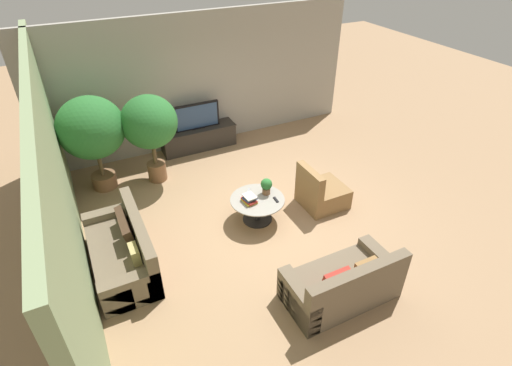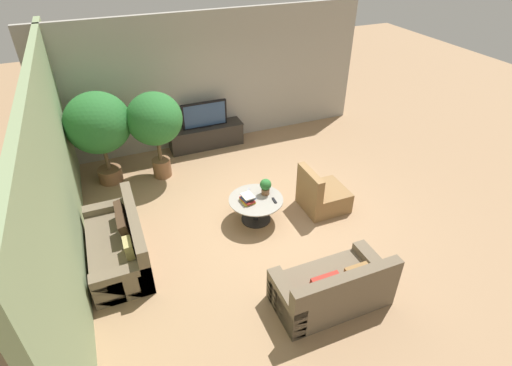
# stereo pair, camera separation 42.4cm
# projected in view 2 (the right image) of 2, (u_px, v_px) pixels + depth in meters

# --- Properties ---
(ground_plane) EXTENTS (24.00, 24.00, 0.00)m
(ground_plane) POSITION_uv_depth(u_px,v_px,m) (268.00, 213.00, 7.48)
(ground_plane) COLOR #9E7A56
(back_wall_stone) EXTENTS (7.40, 0.12, 3.00)m
(back_wall_stone) POSITION_uv_depth(u_px,v_px,m) (212.00, 79.00, 9.13)
(back_wall_stone) COLOR #A39E93
(back_wall_stone) RESTS_ON ground
(side_wall_left) EXTENTS (0.12, 7.40, 3.00)m
(side_wall_left) POSITION_uv_depth(u_px,v_px,m) (58.00, 177.00, 5.76)
(side_wall_left) COLOR gray
(side_wall_left) RESTS_ON ground
(media_console) EXTENTS (1.76, 0.50, 0.52)m
(media_console) POSITION_uv_depth(u_px,v_px,m) (206.00, 136.00, 9.47)
(media_console) COLOR #2D2823
(media_console) RESTS_ON ground
(television) EXTENTS (1.06, 0.13, 0.60)m
(television) POSITION_uv_depth(u_px,v_px,m) (204.00, 115.00, 9.17)
(television) COLOR black
(television) RESTS_ON media_console
(coffee_table) EXTENTS (0.97, 0.97, 0.46)m
(coffee_table) POSITION_uv_depth(u_px,v_px,m) (256.00, 205.00, 7.14)
(coffee_table) COLOR black
(coffee_table) RESTS_ON ground
(couch_by_wall) EXTENTS (0.84, 1.87, 0.84)m
(couch_by_wall) POSITION_uv_depth(u_px,v_px,m) (119.00, 245.00, 6.33)
(couch_by_wall) COLOR brown
(couch_by_wall) RESTS_ON ground
(couch_near_entry) EXTENTS (1.62, 0.84, 0.84)m
(couch_near_entry) POSITION_uv_depth(u_px,v_px,m) (333.00, 289.00, 5.60)
(couch_near_entry) COLOR brown
(couch_near_entry) RESTS_ON ground
(armchair_wicker) EXTENTS (0.80, 0.76, 0.86)m
(armchair_wicker) POSITION_uv_depth(u_px,v_px,m) (322.00, 196.00, 7.46)
(armchair_wicker) COLOR olive
(armchair_wicker) RESTS_ON ground
(potted_palm_tall) EXTENTS (1.26, 1.26, 1.92)m
(potted_palm_tall) POSITION_uv_depth(u_px,v_px,m) (98.00, 125.00, 7.66)
(potted_palm_tall) COLOR brown
(potted_palm_tall) RESTS_ON ground
(potted_palm_corner) EXTENTS (1.09, 1.09, 1.84)m
(potted_palm_corner) POSITION_uv_depth(u_px,v_px,m) (155.00, 121.00, 7.84)
(potted_palm_corner) COLOR brown
(potted_palm_corner) RESTS_ON ground
(potted_plant_tabletop) EXTENTS (0.21, 0.21, 0.31)m
(potted_plant_tabletop) POSITION_uv_depth(u_px,v_px,m) (266.00, 186.00, 7.10)
(potted_plant_tabletop) COLOR brown
(potted_plant_tabletop) RESTS_ON coffee_table
(book_stack) EXTENTS (0.25, 0.31, 0.13)m
(book_stack) POSITION_uv_depth(u_px,v_px,m) (248.00, 199.00, 6.97)
(book_stack) COLOR gold
(book_stack) RESTS_ON coffee_table
(remote_black) EXTENTS (0.05, 0.16, 0.02)m
(remote_black) POSITION_uv_depth(u_px,v_px,m) (274.00, 200.00, 7.01)
(remote_black) COLOR black
(remote_black) RESTS_ON coffee_table
(remote_silver) EXTENTS (0.12, 0.15, 0.02)m
(remote_silver) POSITION_uv_depth(u_px,v_px,m) (248.00, 191.00, 7.26)
(remote_silver) COLOR gray
(remote_silver) RESTS_ON coffee_table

